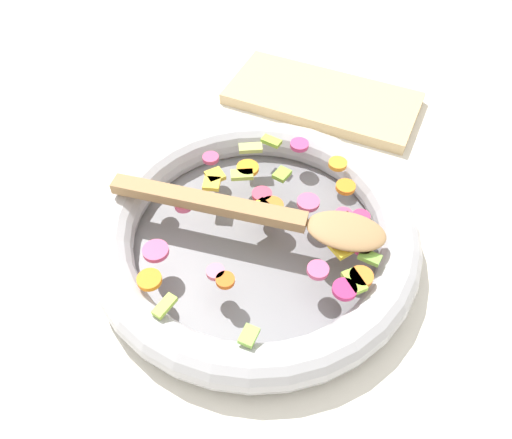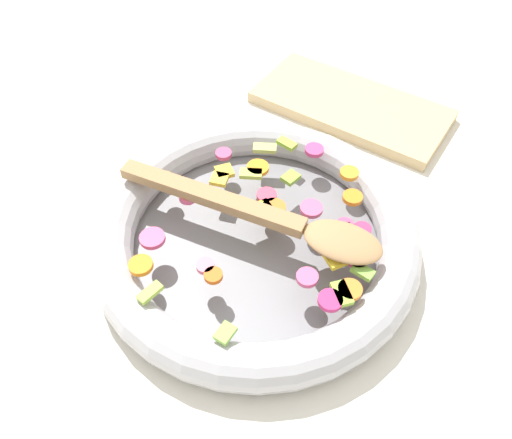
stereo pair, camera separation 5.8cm
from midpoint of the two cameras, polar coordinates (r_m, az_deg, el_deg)
ground_plane at (r=0.62m, az=-2.68°, el=-3.12°), size 4.00×4.00×0.00m
skillet at (r=0.61m, az=-2.76°, el=-1.86°), size 0.40×0.40×0.05m
chopped_vegetables at (r=0.58m, az=-0.99°, el=0.32°), size 0.30×0.32×0.01m
wooden_spoon at (r=0.57m, az=-0.90°, el=0.24°), size 0.33×0.09×0.01m
cutting_board at (r=0.83m, az=5.53°, el=13.53°), size 0.30×0.14×0.02m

